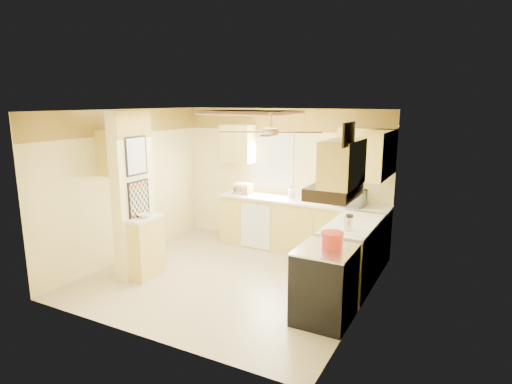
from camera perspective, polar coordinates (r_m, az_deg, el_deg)
The scene contains 34 objects.
floor at distance 6.65m, azimuth -3.42°, elevation -11.30°, with size 4.00×4.00×0.00m, color #C5B188.
ceiling at distance 6.10m, azimuth -3.72°, elevation 10.80°, with size 4.00×4.00×0.00m, color white.
wall_back at distance 7.91m, azimuth 3.60°, elevation 1.98°, with size 4.00×4.00×0.00m, color #FBEA99.
wall_front at distance 4.79m, azimuth -15.47°, elevation -5.17°, with size 4.00×4.00×0.00m, color #FBEA99.
wall_left at distance 7.47m, azimuth -16.79°, elevation 0.89°, with size 3.80×3.80×0.00m, color #FBEA99.
wall_right at distance 5.52m, azimuth 14.53°, elevation -2.85°, with size 3.80×3.80×0.00m, color #FBEA99.
wallpaper_border at distance 7.77m, azimuth 3.64°, elevation 9.60°, with size 4.00×0.02×0.40m, color gold.
partition_column at distance 6.64m, azimuth -16.08°, elevation -0.43°, with size 0.20×0.70×2.50m, color #FBEA99.
partition_ledge at distance 6.71m, azimuth -14.31°, elevation -7.31°, with size 0.25×0.55×0.90m, color #E4C76A.
ledge_top at distance 6.57m, azimuth -14.52°, elevation -3.44°, with size 0.28×0.58×0.04m, color white.
lower_cabinets_back at distance 7.63m, azimuth 6.03°, elevation -4.61°, with size 3.00×0.60×0.90m, color #E4C76A.
lower_cabinets_right at distance 6.38m, azimuth 12.77°, elevation -8.26°, with size 0.60×1.40×0.90m, color #E4C76A.
countertop_back at distance 7.50m, azimuth 6.08°, elevation -1.19°, with size 3.04×0.64×0.04m, color white.
countertop_right at distance 6.24m, azimuth 12.88°, elevation -4.19°, with size 0.64×1.44×0.04m, color white.
dishwasher_panel at distance 7.67m, azimuth -0.08°, elevation -4.62°, with size 0.58×0.02×0.80m, color white.
window at distance 7.95m, azimuth 1.94°, elevation 4.24°, with size 0.92×0.02×1.02m.
upper_cab_back_left at distance 8.06m, azimuth -2.42°, elevation 6.49°, with size 0.60×0.35×0.70m, color #E4C76A.
upper_cab_back_right at distance 7.16m, azimuth 14.51°, elevation 5.42°, with size 0.90×0.35×0.70m, color #E4C76A.
upper_cab_right at distance 6.64m, azimuth 15.86°, elevation 4.85°, with size 0.35×1.00×0.70m, color #E4C76A.
upper_cab_left_wall at distance 7.09m, azimuth -17.48°, elevation 5.17°, with size 0.35×0.75×0.70m, color #E4C76A.
upper_cab_over_stove at distance 4.90m, azimuth 11.46°, elevation 3.80°, with size 0.35×0.76×0.52m, color #E4C76A.
stove at distance 5.36m, azimuth 9.15°, elevation -12.03°, with size 0.68×0.77×0.92m.
range_hood at distance 4.98m, azimuth 10.36°, elevation 0.12°, with size 0.50×0.76×0.14m, color black.
poster_menu at distance 6.47m, azimuth -15.67°, elevation 4.67°, with size 0.02×0.42×0.57m.
poster_nashville at distance 6.58m, azimuth -15.35°, elevation -0.95°, with size 0.02×0.42×0.57m.
ceiling_light_panel at distance 6.49m, azimuth -0.60°, elevation 10.50°, with size 1.35×0.95×0.06m.
ceiling_fan at distance 5.02m, azimuth 1.97°, elevation 8.09°, with size 1.15×1.15×0.26m.
vent_grate at distance 4.48m, azimuth 12.28°, elevation 7.52°, with size 0.02×0.40×0.25m, color black.
microwave at distance 7.19m, azimuth 12.36°, elevation -0.69°, with size 0.50×0.34×0.28m, color white.
bowl at distance 6.57m, azimuth -14.54°, elevation -3.03°, with size 0.21×0.21×0.05m, color white.
dutch_oven at distance 5.22m, azimuth 10.12°, elevation -6.25°, with size 0.28×0.28×0.18m.
kettle at distance 5.83m, azimuth 12.33°, elevation -4.06°, with size 0.14×0.14×0.22m.
dish_rack at distance 7.95m, azimuth -1.76°, elevation 0.29°, with size 0.34×0.26×0.19m.
utensil_crock at distance 7.63m, azimuth 4.74°, elevation -0.21°, with size 0.11×0.11×0.23m.
Camera 1 is at (3.18, -5.21, 2.64)m, focal length 30.00 mm.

